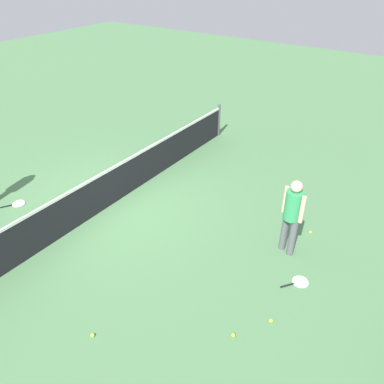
% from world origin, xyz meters
% --- Properties ---
extents(ground_plane, '(40.00, 40.00, 0.00)m').
position_xyz_m(ground_plane, '(0.00, 0.00, 0.00)').
color(ground_plane, '#4C7A4C').
extents(court_net, '(10.09, 0.09, 1.07)m').
position_xyz_m(court_net, '(0.00, 0.00, 0.50)').
color(court_net, '#4C4C51').
rests_on(court_net, ground_plane).
extents(player_near_side, '(0.44, 0.52, 1.70)m').
position_xyz_m(player_near_side, '(0.79, -4.22, 1.01)').
color(player_near_side, '#595960').
rests_on(player_near_side, ground_plane).
extents(tennis_racket_near_player, '(0.57, 0.48, 0.03)m').
position_xyz_m(tennis_racket_near_player, '(0.08, -4.79, 0.01)').
color(tennis_racket_near_player, white).
rests_on(tennis_racket_near_player, ground_plane).
extents(tennis_racket_far_player, '(0.59, 0.44, 0.03)m').
position_xyz_m(tennis_racket_far_player, '(-1.37, 1.92, 0.01)').
color(tennis_racket_far_player, white).
rests_on(tennis_racket_far_player, ground_plane).
extents(tennis_ball_near_player, '(0.07, 0.07, 0.07)m').
position_xyz_m(tennis_ball_near_player, '(1.64, -4.45, 0.03)').
color(tennis_ball_near_player, '#C6E033').
rests_on(tennis_ball_near_player, ground_plane).
extents(tennis_ball_by_net, '(0.07, 0.07, 0.07)m').
position_xyz_m(tennis_ball_by_net, '(-1.67, -4.36, 0.03)').
color(tennis_ball_by_net, '#C6E033').
rests_on(tennis_ball_by_net, ground_plane).
extents(tennis_ball_baseline, '(0.07, 0.07, 0.07)m').
position_xyz_m(tennis_ball_baseline, '(-2.98, -2.47, 0.03)').
color(tennis_ball_baseline, '#C6E033').
rests_on(tennis_ball_baseline, ground_plane).
extents(tennis_ball_stray_left, '(0.07, 0.07, 0.07)m').
position_xyz_m(tennis_ball_stray_left, '(-1.05, -4.74, 0.03)').
color(tennis_ball_stray_left, '#C6E033').
rests_on(tennis_ball_stray_left, ground_plane).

